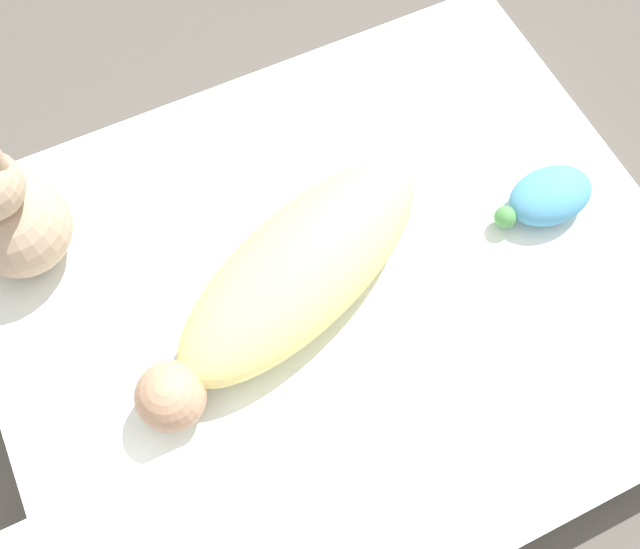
{
  "coord_description": "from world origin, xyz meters",
  "views": [
    {
      "loc": [
        0.25,
        0.45,
        1.32
      ],
      "look_at": [
        0.03,
        -0.02,
        0.2
      ],
      "focal_mm": 42.0,
      "sensor_mm": 36.0,
      "label": 1
    }
  ],
  "objects": [
    {
      "name": "bunny_plush",
      "position": [
        0.44,
        -0.3,
        0.27
      ],
      "size": [
        0.18,
        0.18,
        0.35
      ],
      "color": "tan",
      "rests_on": "bed_mattress"
    },
    {
      "name": "turtle_plush",
      "position": [
        -0.4,
        0.01,
        0.19
      ],
      "size": [
        0.19,
        0.11,
        0.07
      ],
      "color": "#4C99C6",
      "rests_on": "bed_mattress"
    },
    {
      "name": "swaddled_baby",
      "position": [
        0.07,
        -0.02,
        0.22
      ],
      "size": [
        0.6,
        0.38,
        0.13
      ],
      "rotation": [
        0.0,
        0.0,
        0.38
      ],
      "color": "#EFDB7F",
      "rests_on": "bed_mattress"
    },
    {
      "name": "ground_plane",
      "position": [
        0.0,
        0.0,
        0.0
      ],
      "size": [
        12.0,
        12.0,
        0.0
      ],
      "primitive_type": "plane",
      "color": "#514C47"
    },
    {
      "name": "bed_mattress",
      "position": [
        0.0,
        0.0,
        0.08
      ],
      "size": [
        1.17,
        0.98,
        0.15
      ],
      "color": "white",
      "rests_on": "ground_plane"
    }
  ]
}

